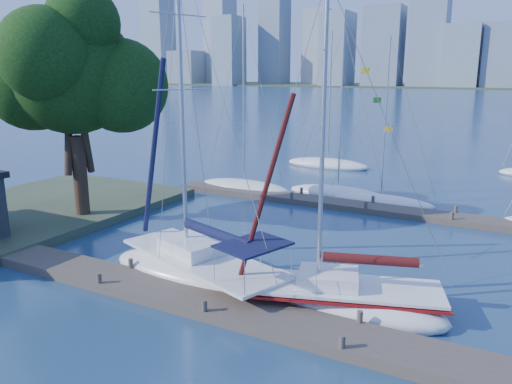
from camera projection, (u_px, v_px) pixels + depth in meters
The scene contains 10 objects.
ground at pixel (219, 311), 18.25m from camera, with size 700.00×700.00×0.00m, color navy.
near_dock at pixel (219, 306), 18.20m from camera, with size 26.00×2.00×0.40m, color #4D4238.
far_dock at pixel (385, 210), 30.95m from camera, with size 30.00×1.80×0.36m, color #4D4238.
tree at pixel (71, 68), 27.07m from camera, with size 9.59×8.75×12.89m.
sailboat_navy at pixel (201, 256), 20.74m from camera, with size 9.35×5.58×14.03m.
sailboat_maroon at pixel (342, 284), 18.23m from camera, with size 8.09×4.75×12.07m.
bg_boat_0 at pixel (244, 187), 36.85m from camera, with size 7.67×3.97×13.39m.
bg_boat_1 at pixel (338, 193), 35.02m from camera, with size 7.48×3.96×11.80m.
bg_boat_2 at pixel (381, 201), 33.02m from camera, with size 7.10×2.29×11.00m.
bg_boat_6 at pixel (328, 164), 45.98m from camera, with size 8.12×4.03×12.42m.
Camera 1 is at (9.18, -14.05, 8.50)m, focal length 35.00 mm.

